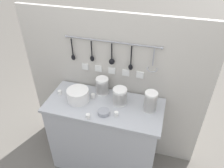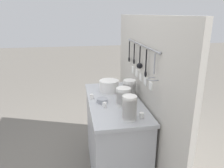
# 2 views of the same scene
# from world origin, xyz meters

# --- Properties ---
(ground_plane) EXTENTS (20.00, 20.00, 0.00)m
(ground_plane) POSITION_xyz_m (0.00, 0.00, 0.00)
(ground_plane) COLOR #666059
(counter) EXTENTS (1.13, 0.51, 0.87)m
(counter) POSITION_xyz_m (0.00, 0.00, 0.44)
(counter) COLOR #ADAFB5
(counter) RESTS_ON ground
(back_wall) EXTENTS (1.93, 0.11, 1.68)m
(back_wall) POSITION_xyz_m (0.00, 0.29, 0.84)
(back_wall) COLOR #BCB7AD
(back_wall) RESTS_ON ground
(bowl_stack_tall_left) EXTENTS (0.13, 0.13, 0.17)m
(bowl_stack_tall_left) POSITION_xyz_m (0.14, 0.06, 0.96)
(bowl_stack_tall_left) COLOR white
(bowl_stack_tall_left) RESTS_ON counter
(bowl_stack_wide_centre) EXTENTS (0.13, 0.13, 0.17)m
(bowl_stack_wide_centre) POSITION_xyz_m (-0.07, 0.17, 0.96)
(bowl_stack_wide_centre) COLOR white
(bowl_stack_wide_centre) RESTS_ON counter
(bowl_stack_short_front) EXTENTS (0.12, 0.12, 0.20)m
(bowl_stack_short_front) POSITION_xyz_m (0.43, 0.04, 0.97)
(bowl_stack_short_front) COLOR white
(bowl_stack_short_front) RESTS_ON counter
(plate_stack) EXTENTS (0.21, 0.21, 0.12)m
(plate_stack) POSITION_xyz_m (-0.26, -0.01, 0.93)
(plate_stack) COLOR white
(plate_stack) RESTS_ON counter
(steel_mixing_bowl) EXTENTS (0.11, 0.11, 0.04)m
(steel_mixing_bowl) POSITION_xyz_m (0.04, -0.12, 0.89)
(steel_mixing_bowl) COLOR #93969E
(steel_mixing_bowl) RESTS_ON counter
(cup_mid_row) EXTENTS (0.04, 0.04, 0.05)m
(cup_mid_row) POSITION_xyz_m (-0.14, 0.07, 0.89)
(cup_mid_row) COLOR white
(cup_mid_row) RESTS_ON counter
(cup_edge_far) EXTENTS (0.04, 0.04, 0.05)m
(cup_edge_far) POSITION_xyz_m (-0.48, 0.03, 0.89)
(cup_edge_far) COLOR white
(cup_edge_far) RESTS_ON counter
(cup_by_caddy) EXTENTS (0.04, 0.04, 0.05)m
(cup_by_caddy) POSITION_xyz_m (0.15, -0.12, 0.89)
(cup_by_caddy) COLOR white
(cup_by_caddy) RESTS_ON counter
(cup_back_left) EXTENTS (0.04, 0.04, 0.05)m
(cup_back_left) POSITION_xyz_m (-0.08, -0.22, 0.89)
(cup_back_left) COLOR white
(cup_back_left) RESTS_ON counter
(cup_centre) EXTENTS (0.04, 0.04, 0.05)m
(cup_centre) POSITION_xyz_m (0.42, 0.15, 0.89)
(cup_centre) COLOR white
(cup_centre) RESTS_ON counter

